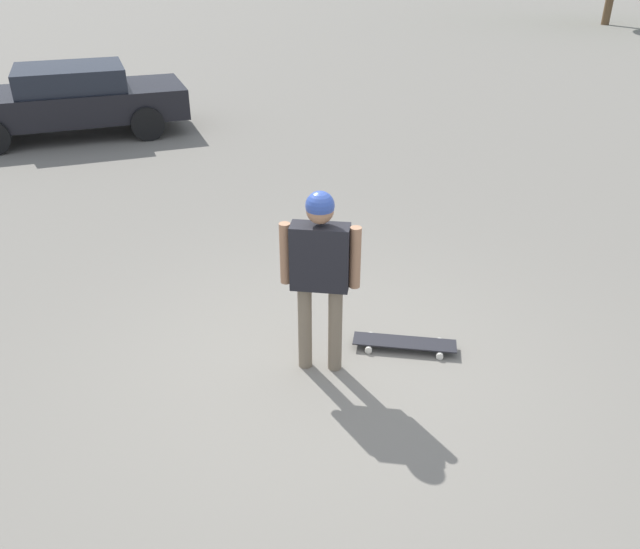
# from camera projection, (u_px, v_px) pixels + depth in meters

# --- Properties ---
(ground_plane) EXTENTS (220.00, 220.00, 0.00)m
(ground_plane) POSITION_uv_depth(u_px,v_px,m) (320.00, 366.00, 5.57)
(ground_plane) COLOR gray
(person) EXTENTS (0.42, 0.58, 1.66)m
(person) POSITION_uv_depth(u_px,v_px,m) (320.00, 263.00, 5.08)
(person) COLOR #7A6B56
(person) RESTS_ON ground_plane
(skateboard) EXTENTS (0.66, 0.93, 0.08)m
(skateboard) POSITION_uv_depth(u_px,v_px,m) (404.00, 343.00, 5.78)
(skateboard) COLOR #232328
(skateboard) RESTS_ON ground_plane
(car_parked_near) EXTENTS (4.63, 3.79, 1.29)m
(car_parked_near) POSITION_uv_depth(u_px,v_px,m) (69.00, 99.00, 11.90)
(car_parked_near) COLOR black
(car_parked_near) RESTS_ON ground_plane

